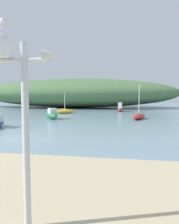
{
  "coord_description": "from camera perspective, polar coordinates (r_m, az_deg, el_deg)",
  "views": [
    {
      "loc": [
        6.34,
        -11.09,
        2.49
      ],
      "look_at": [
        3.98,
        3.05,
        1.36
      ],
      "focal_mm": 33.97,
      "sensor_mm": 36.0,
      "label": 1
    }
  ],
  "objects": [
    {
      "name": "distant_hill",
      "position": [
        44.22,
        -4.13,
        5.09
      ],
      "size": [
        42.08,
        15.45,
        5.89
      ],
      "primitive_type": "ellipsoid",
      "color": "#517547",
      "rests_on": "ground"
    },
    {
      "name": "mast_structure",
      "position": [
        3.82,
        -20.89,
        10.41
      ],
      "size": [
        1.25,
        0.48,
        3.32
      ],
      "color": "silver",
      "rests_on": "beach_sand"
    },
    {
      "name": "motorboat_near_shore",
      "position": [
        32.9,
        8.24,
        0.99
      ],
      "size": [
        0.78,
        2.48,
        1.41
      ],
      "color": "#B72D28",
      "rests_on": "ground"
    },
    {
      "name": "sailboat_by_sandbar",
      "position": [
        29.34,
        -6.67,
        0.21
      ],
      "size": [
        2.87,
        2.28,
        2.82
      ],
      "color": "gold",
      "rests_on": "ground"
    },
    {
      "name": "sailboat_east_reach",
      "position": [
        22.82,
        13.14,
        -1.12
      ],
      "size": [
        1.95,
        3.4,
        3.63
      ],
      "color": "#B72D28",
      "rests_on": "ground"
    },
    {
      "name": "ground_plane",
      "position": [
        13.01,
        -20.03,
        -6.79
      ],
      "size": [
        120.0,
        120.0,
        0.0
      ],
      "primitive_type": "plane",
      "color": "#7A99A8"
    },
    {
      "name": "motorboat_centre_water",
      "position": [
        22.75,
        -10.16,
        -0.64
      ],
      "size": [
        2.47,
        3.0,
        1.14
      ],
      "color": "#287A4C",
      "rests_on": "ground"
    }
  ]
}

